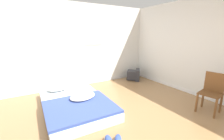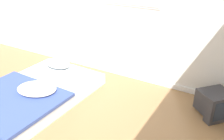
# 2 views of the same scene
# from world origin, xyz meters

# --- Properties ---
(wall_back) EXTENTS (8.02, 0.08, 2.60)m
(wall_back) POSITION_xyz_m (0.01, 2.49, 1.29)
(wall_back) COLOR white
(wall_back) RESTS_ON ground_plane
(mattress_bed) EXTENTS (1.42, 2.13, 0.33)m
(mattress_bed) POSITION_xyz_m (-0.30, 0.99, 0.12)
(mattress_bed) COLOR silver
(mattress_bed) RESTS_ON ground_plane
(crt_tv) EXTENTS (0.65, 0.66, 0.39)m
(crt_tv) POSITION_xyz_m (2.27, 2.05, 0.19)
(crt_tv) COLOR #333338
(crt_tv) RESTS_ON ground_plane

